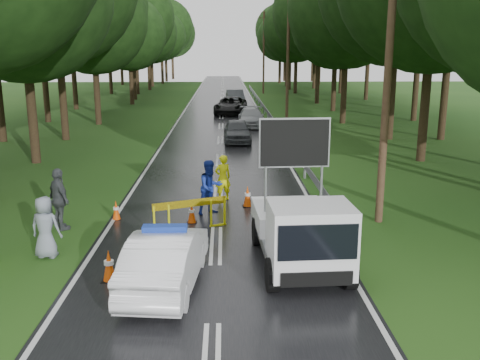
{
  "coord_description": "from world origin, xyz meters",
  "views": [
    {
      "loc": [
        0.27,
        -14.25,
        5.37
      ],
      "look_at": [
        0.75,
        2.44,
        1.3
      ],
      "focal_mm": 40.0,
      "sensor_mm": 36.0,
      "label": 1
    }
  ],
  "objects_px": {
    "work_truck": "(301,231)",
    "queue_car_third": "(231,106)",
    "police_sedan": "(166,259)",
    "officer": "(223,178)",
    "queue_car_first": "(237,131)",
    "queue_car_second": "(251,117)",
    "civilian": "(211,187)",
    "queue_car_fourth": "(235,97)",
    "barrier": "(190,207)"
  },
  "relations": [
    {
      "from": "civilian",
      "to": "queue_car_first",
      "type": "xyz_separation_m",
      "value": [
        1.23,
        14.4,
        -0.24
      ]
    },
    {
      "from": "officer",
      "to": "work_truck",
      "type": "bearing_deg",
      "value": 85.05
    },
    {
      "from": "work_truck",
      "to": "officer",
      "type": "relative_size",
      "value": 2.74
    },
    {
      "from": "civilian",
      "to": "queue_car_third",
      "type": "height_order",
      "value": "civilian"
    },
    {
      "from": "police_sedan",
      "to": "queue_car_second",
      "type": "distance_m",
      "value": 26.95
    },
    {
      "from": "police_sedan",
      "to": "officer",
      "type": "relative_size",
      "value": 2.49
    },
    {
      "from": "police_sedan",
      "to": "civilian",
      "type": "xyz_separation_m",
      "value": [
        0.89,
        5.67,
        0.24
      ]
    },
    {
      "from": "police_sedan",
      "to": "work_truck",
      "type": "relative_size",
      "value": 0.91
    },
    {
      "from": "queue_car_fourth",
      "to": "queue_car_third",
      "type": "bearing_deg",
      "value": -98.06
    },
    {
      "from": "work_truck",
      "to": "officer",
      "type": "height_order",
      "value": "work_truck"
    },
    {
      "from": "barrier",
      "to": "officer",
      "type": "xyz_separation_m",
      "value": [
        0.99,
        3.33,
        0.12
      ]
    },
    {
      "from": "police_sedan",
      "to": "work_truck",
      "type": "bearing_deg",
      "value": -156.92
    },
    {
      "from": "barrier",
      "to": "queue_car_second",
      "type": "height_order",
      "value": "queue_car_second"
    },
    {
      "from": "queue_car_first",
      "to": "queue_car_second",
      "type": "bearing_deg",
      "value": 79.21
    },
    {
      "from": "barrier",
      "to": "civilian",
      "type": "height_order",
      "value": "civilian"
    },
    {
      "from": "barrier",
      "to": "civilian",
      "type": "bearing_deg",
      "value": 49.15
    },
    {
      "from": "work_truck",
      "to": "barrier",
      "type": "bearing_deg",
      "value": 131.81
    },
    {
      "from": "barrier",
      "to": "officer",
      "type": "relative_size",
      "value": 1.29
    },
    {
      "from": "officer",
      "to": "queue_car_fourth",
      "type": "xyz_separation_m",
      "value": [
        1.15,
        34.82,
        -0.09
      ]
    },
    {
      "from": "barrier",
      "to": "queue_car_first",
      "type": "bearing_deg",
      "value": 61.8
    },
    {
      "from": "queue_car_third",
      "to": "queue_car_fourth",
      "type": "relative_size",
      "value": 1.16
    },
    {
      "from": "queue_car_second",
      "to": "officer",
      "type": "bearing_deg",
      "value": -94.87
    },
    {
      "from": "officer",
      "to": "civilian",
      "type": "xyz_separation_m",
      "value": [
        -0.41,
        -1.65,
        0.07
      ]
    },
    {
      "from": "work_truck",
      "to": "civilian",
      "type": "relative_size",
      "value": 2.53
    },
    {
      "from": "police_sedan",
      "to": "work_truck",
      "type": "distance_m",
      "value": 3.43
    },
    {
      "from": "work_truck",
      "to": "queue_car_fourth",
      "type": "height_order",
      "value": "work_truck"
    },
    {
      "from": "barrier",
      "to": "queue_car_first",
      "type": "xyz_separation_m",
      "value": [
        1.81,
        16.08,
        -0.06
      ]
    },
    {
      "from": "queue_car_first",
      "to": "queue_car_fourth",
      "type": "xyz_separation_m",
      "value": [
        0.32,
        22.06,
        0.08
      ]
    },
    {
      "from": "queue_car_third",
      "to": "police_sedan",
      "type": "bearing_deg",
      "value": -85.79
    },
    {
      "from": "queue_car_first",
      "to": "work_truck",
      "type": "bearing_deg",
      "value": -87.45
    },
    {
      "from": "queue_car_first",
      "to": "queue_car_third",
      "type": "height_order",
      "value": "queue_car_third"
    },
    {
      "from": "police_sedan",
      "to": "queue_car_second",
      "type": "height_order",
      "value": "police_sedan"
    },
    {
      "from": "queue_car_second",
      "to": "queue_car_third",
      "type": "relative_size",
      "value": 0.84
    },
    {
      "from": "officer",
      "to": "queue_car_second",
      "type": "distance_m",
      "value": 19.53
    },
    {
      "from": "work_truck",
      "to": "officer",
      "type": "bearing_deg",
      "value": 104.4
    },
    {
      "from": "officer",
      "to": "queue_car_second",
      "type": "relative_size",
      "value": 0.38
    },
    {
      "from": "queue_car_first",
      "to": "queue_car_second",
      "type": "distance_m",
      "value": 6.77
    },
    {
      "from": "barrier",
      "to": "officer",
      "type": "bearing_deg",
      "value": 51.69
    },
    {
      "from": "queue_car_second",
      "to": "queue_car_third",
      "type": "xyz_separation_m",
      "value": [
        -1.38,
        7.54,
        0.09
      ]
    },
    {
      "from": "queue_car_third",
      "to": "queue_car_fourth",
      "type": "xyz_separation_m",
      "value": [
        0.53,
        7.85,
        0.02
      ]
    },
    {
      "from": "work_truck",
      "to": "queue_car_third",
      "type": "relative_size",
      "value": 0.87
    },
    {
      "from": "officer",
      "to": "civilian",
      "type": "distance_m",
      "value": 1.7
    },
    {
      "from": "queue_car_fourth",
      "to": "queue_car_second",
      "type": "bearing_deg",
      "value": -91.03
    },
    {
      "from": "police_sedan",
      "to": "queue_car_fourth",
      "type": "xyz_separation_m",
      "value": [
        2.44,
        42.14,
        0.08
      ]
    },
    {
      "from": "barrier",
      "to": "queue_car_second",
      "type": "relative_size",
      "value": 0.49
    },
    {
      "from": "civilian",
      "to": "queue_car_second",
      "type": "distance_m",
      "value": 21.21
    },
    {
      "from": "civilian",
      "to": "barrier",
      "type": "bearing_deg",
      "value": -142.4
    },
    {
      "from": "civilian",
      "to": "queue_car_fourth",
      "type": "height_order",
      "value": "civilian"
    },
    {
      "from": "police_sedan",
      "to": "queue_car_third",
      "type": "xyz_separation_m",
      "value": [
        1.91,
        34.29,
        0.06
      ]
    },
    {
      "from": "officer",
      "to": "queue_car_third",
      "type": "xyz_separation_m",
      "value": [
        0.61,
        26.97,
        -0.11
      ]
    }
  ]
}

